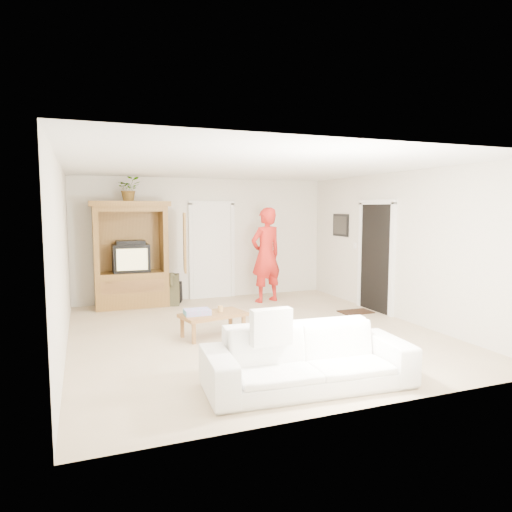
{
  "coord_description": "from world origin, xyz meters",
  "views": [
    {
      "loc": [
        -2.48,
        -6.64,
        1.96
      ],
      "look_at": [
        0.28,
        0.6,
        1.15
      ],
      "focal_mm": 32.0,
      "sensor_mm": 36.0,
      "label": 1
    }
  ],
  "objects_px": {
    "sofa": "(308,357)",
    "man": "(266,255)",
    "armoire": "(132,261)",
    "coffee_table": "(213,316)"
  },
  "relations": [
    {
      "from": "armoire",
      "to": "coffee_table",
      "type": "xyz_separation_m",
      "value": [
        0.92,
        -2.66,
        -0.59
      ]
    },
    {
      "from": "sofa",
      "to": "coffee_table",
      "type": "height_order",
      "value": "sofa"
    },
    {
      "from": "coffee_table",
      "to": "man",
      "type": "bearing_deg",
      "value": 38.45
    },
    {
      "from": "man",
      "to": "sofa",
      "type": "bearing_deg",
      "value": 59.14
    },
    {
      "from": "sofa",
      "to": "man",
      "type": "bearing_deg",
      "value": 77.65
    },
    {
      "from": "armoire",
      "to": "man",
      "type": "xyz_separation_m",
      "value": [
        2.67,
        -0.51,
        0.08
      ]
    },
    {
      "from": "man",
      "to": "armoire",
      "type": "bearing_deg",
      "value": -25.42
    },
    {
      "from": "man",
      "to": "coffee_table",
      "type": "distance_m",
      "value": 2.85
    },
    {
      "from": "armoire",
      "to": "coffee_table",
      "type": "bearing_deg",
      "value": -70.92
    },
    {
      "from": "sofa",
      "to": "coffee_table",
      "type": "relative_size",
      "value": 2.15
    }
  ]
}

